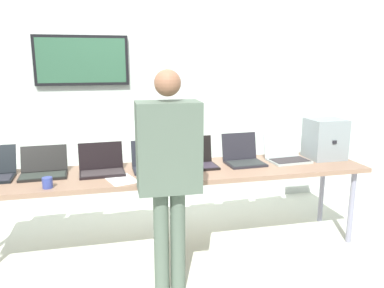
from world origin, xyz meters
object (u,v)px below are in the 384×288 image
(workbench, at_px, (173,175))
(person, at_px, (168,163))
(laptop_station_1, at_px, (44,169))
(coffee_mug, at_px, (47,183))
(equipment_box, at_px, (325,139))
(laptop_station_3, at_px, (152,163))
(laptop_station_6, at_px, (286,154))
(laptop_station_2, at_px, (102,166))
(laptop_station_4, at_px, (198,160))
(laptop_station_5, at_px, (243,157))

(workbench, relative_size, person, 2.13)
(laptop_station_1, xyz_separation_m, coffee_mug, (0.07, -0.35, -0.01))
(equipment_box, relative_size, coffee_mug, 4.72)
(laptop_station_3, distance_m, coffee_mug, 0.90)
(laptop_station_6, bearing_deg, laptop_station_2, -179.30)
(laptop_station_4, height_order, coffee_mug, laptop_station_4)
(coffee_mug, bearing_deg, laptop_station_1, 101.71)
(laptop_station_5, xyz_separation_m, person, (-0.83, -0.70, 0.18))
(laptop_station_3, height_order, laptop_station_4, laptop_station_4)
(coffee_mug, bearing_deg, laptop_station_3, 21.46)
(coffee_mug, bearing_deg, laptop_station_6, 8.85)
(laptop_station_1, relative_size, coffee_mug, 4.71)
(workbench, height_order, equipment_box, equipment_box)
(equipment_box, distance_m, laptop_station_2, 2.15)
(laptop_station_2, bearing_deg, laptop_station_3, 2.18)
(laptop_station_1, relative_size, laptop_station_5, 1.08)
(laptop_station_4, xyz_separation_m, person, (-0.39, -0.70, 0.18))
(laptop_station_1, distance_m, laptop_station_6, 2.21)
(laptop_station_3, bearing_deg, workbench, -23.63)
(laptop_station_1, height_order, laptop_station_6, laptop_station_6)
(workbench, relative_size, laptop_station_5, 9.71)
(laptop_station_5, bearing_deg, person, -139.65)
(equipment_box, height_order, laptop_station_4, equipment_box)
(person, bearing_deg, workbench, 76.99)
(workbench, distance_m, laptop_station_3, 0.22)
(coffee_mug, bearing_deg, workbench, 13.87)
(laptop_station_2, bearing_deg, laptop_station_1, 175.15)
(equipment_box, height_order, laptop_station_6, equipment_box)
(workbench, bearing_deg, equipment_box, 3.08)
(laptop_station_1, relative_size, laptop_station_4, 1.19)
(workbench, distance_m, laptop_station_6, 1.13)
(laptop_station_2, bearing_deg, person, -55.67)
(laptop_station_5, height_order, coffee_mug, laptop_station_5)
(workbench, height_order, laptop_station_6, laptop_station_6)
(laptop_station_2, xyz_separation_m, person, (0.47, -0.68, 0.18))
(workbench, height_order, laptop_station_4, laptop_station_4)
(laptop_station_6, xyz_separation_m, coffee_mug, (-2.14, -0.33, -0.02))
(laptop_station_2, height_order, laptop_station_4, laptop_station_4)
(coffee_mug, bearing_deg, laptop_station_2, 37.72)
(person, bearing_deg, laptop_station_6, 29.02)
(laptop_station_4, distance_m, laptop_station_5, 0.44)
(workbench, distance_m, person, 0.70)
(equipment_box, distance_m, laptop_station_5, 0.86)
(person, bearing_deg, laptop_station_5, 40.35)
(person, bearing_deg, laptop_station_3, 92.84)
(laptop_station_6, relative_size, coffee_mug, 4.81)
(equipment_box, bearing_deg, laptop_station_5, 180.00)
(laptop_station_5, height_order, person, person)
(laptop_station_4, bearing_deg, laptop_station_5, 0.44)
(laptop_station_4, bearing_deg, person, -119.18)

